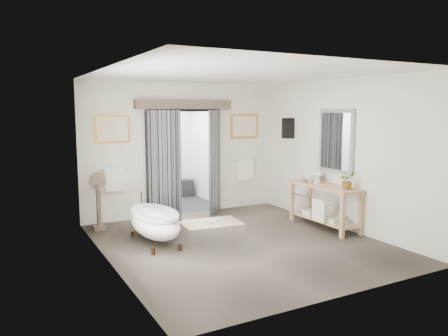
{
  "coord_description": "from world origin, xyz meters",
  "views": [
    {
      "loc": [
        -3.74,
        -6.36,
        2.31
      ],
      "look_at": [
        0.0,
        0.6,
        1.25
      ],
      "focal_mm": 35.0,
      "sensor_mm": 36.0,
      "label": 1
    }
  ],
  "objects_px": {
    "rug": "(211,223)",
    "basin": "(311,178)",
    "vanity": "(324,202)",
    "clawfoot_tub": "(155,222)"
  },
  "relations": [
    {
      "from": "rug",
      "to": "basin",
      "type": "bearing_deg",
      "value": -27.22
    },
    {
      "from": "clawfoot_tub",
      "to": "basin",
      "type": "xyz_separation_m",
      "value": [
        3.28,
        -0.17,
        0.55
      ]
    },
    {
      "from": "clawfoot_tub",
      "to": "basin",
      "type": "height_order",
      "value": "basin"
    },
    {
      "from": "vanity",
      "to": "rug",
      "type": "relative_size",
      "value": 1.33
    },
    {
      "from": "vanity",
      "to": "basin",
      "type": "distance_m",
      "value": 0.61
    },
    {
      "from": "vanity",
      "to": "rug",
      "type": "xyz_separation_m",
      "value": [
        -1.8,
        1.36,
        -0.5
      ]
    },
    {
      "from": "vanity",
      "to": "rug",
      "type": "height_order",
      "value": "vanity"
    },
    {
      "from": "vanity",
      "to": "rug",
      "type": "bearing_deg",
      "value": 142.81
    },
    {
      "from": "rug",
      "to": "basin",
      "type": "distance_m",
      "value": 2.23
    },
    {
      "from": "clawfoot_tub",
      "to": "vanity",
      "type": "xyz_separation_m",
      "value": [
        3.27,
        -0.6,
        0.13
      ]
    }
  ]
}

